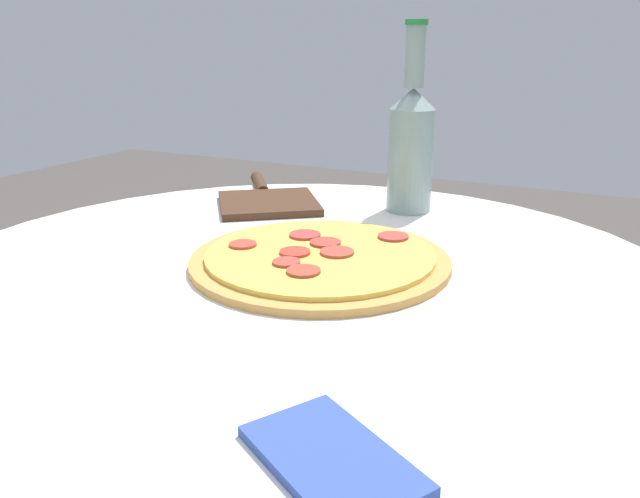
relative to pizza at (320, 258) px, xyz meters
The scene contains 5 objects.
table 0.19m from the pizza, 61.28° to the left, with size 0.94×0.94×0.77m.
pizza is the anchor object (origin of this frame).
beer_bottle 0.31m from the pizza, 93.02° to the right, with size 0.07×0.07×0.29m.
pizza_paddle 0.31m from the pizza, 46.95° to the right, with size 0.24×0.28×0.02m.
napkin 0.38m from the pizza, 117.54° to the left, with size 0.15×0.13×0.01m.
Camera 1 is at (-0.34, 0.62, 1.03)m, focal length 35.00 mm.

